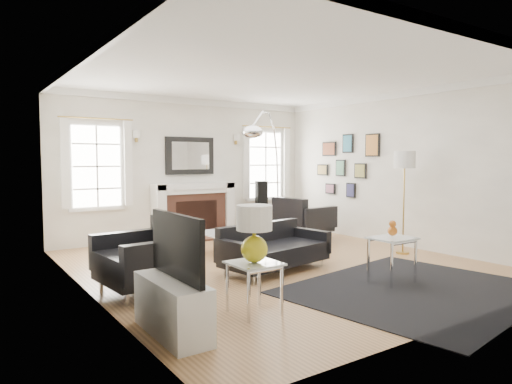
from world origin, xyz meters
TOP-DOWN VIEW (x-y plane):
  - floor at (0.00, 0.00)m, footprint 6.00×6.00m
  - back_wall at (0.00, 3.00)m, footprint 5.50×0.04m
  - front_wall at (0.00, -3.00)m, footprint 5.50×0.04m
  - left_wall at (-2.75, 0.00)m, footprint 0.04×6.00m
  - right_wall at (2.75, 0.00)m, footprint 0.04×6.00m
  - ceiling at (0.00, 0.00)m, footprint 5.50×6.00m
  - crown_molding at (0.00, 0.00)m, footprint 5.50×6.00m
  - fireplace at (0.00, 2.79)m, footprint 1.70×0.69m
  - mantel_mirror at (0.00, 2.95)m, footprint 1.05×0.07m
  - window_left at (-1.85, 2.95)m, footprint 1.24×0.15m
  - window_right at (1.85, 2.95)m, footprint 1.24×0.15m
  - gallery_wall at (2.72, 1.30)m, footprint 0.04×1.73m
  - tv_unit at (-2.44, -1.70)m, footprint 0.35×1.00m
  - area_rug at (0.54, -2.05)m, footprint 3.23×2.83m
  - sofa at (-0.28, -0.25)m, footprint 1.74×1.02m
  - armchair_left at (-2.13, -0.28)m, footprint 1.04×1.13m
  - armchair_right at (1.76, 1.56)m, footprint 0.99×1.08m
  - coffee_table at (-0.26, 1.05)m, footprint 0.84×0.84m
  - side_table_left at (-1.53, -1.64)m, footprint 0.48×0.48m
  - nesting_table at (0.56, -1.67)m, footprint 0.53×0.45m
  - gourd_lamp at (-1.53, -1.64)m, footprint 0.36×0.36m
  - orange_vase at (0.56, -1.67)m, footprint 0.12×0.12m
  - arc_floor_lamp at (0.91, 1.57)m, footprint 1.81×1.68m
  - stick_floor_lamp at (2.20, -0.56)m, footprint 0.35×0.35m
  - speaker_tower at (1.54, 2.65)m, footprint 0.27×0.27m

SIDE VIEW (x-z plane):
  - floor at x=0.00m, z-range 0.00..0.00m
  - area_rug at x=0.54m, z-range 0.00..0.01m
  - sofa at x=-0.28m, z-range 0.02..0.56m
  - tv_unit at x=-2.44m, z-range -0.22..0.87m
  - coffee_table at x=-0.26m, z-range 0.16..0.53m
  - armchair_right at x=1.76m, z-range 0.04..0.72m
  - armchair_left at x=-2.13m, z-range 0.04..0.75m
  - side_table_left at x=-1.53m, z-range 0.16..0.69m
  - nesting_table at x=0.56m, z-range 0.17..0.76m
  - fireplace at x=0.00m, z-range -0.01..1.10m
  - speaker_tower at x=1.54m, z-range 0.00..1.11m
  - orange_vase at x=0.56m, z-range 0.60..0.79m
  - gourd_lamp at x=-1.53m, z-range 0.57..1.16m
  - arc_floor_lamp at x=0.91m, z-range 0.10..2.67m
  - back_wall at x=0.00m, z-range 0.00..2.80m
  - front_wall at x=0.00m, z-range 0.00..2.80m
  - left_wall at x=-2.75m, z-range 0.00..2.80m
  - right_wall at x=2.75m, z-range 0.00..2.80m
  - window_left at x=-1.85m, z-range 0.65..2.27m
  - window_right at x=1.85m, z-range 0.65..2.27m
  - stick_floor_lamp at x=2.20m, z-range 0.63..2.34m
  - gallery_wall at x=2.72m, z-range 0.89..2.18m
  - mantel_mirror at x=0.00m, z-range 1.27..2.02m
  - crown_molding at x=0.00m, z-range 2.68..2.80m
  - ceiling at x=0.00m, z-range 2.79..2.81m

